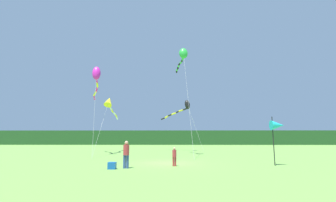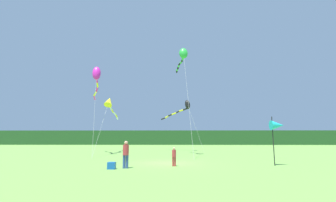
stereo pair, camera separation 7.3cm
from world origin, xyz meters
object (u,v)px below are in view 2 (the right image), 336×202
person_adult (126,153)px  person_child (174,156)px  cooler_box (112,166)px  banner_flag_pole (277,126)px  kite_yellow (110,103)px  kite_green (183,55)px  kite_black (184,107)px  kite_magenta (97,76)px

person_adult → person_child: 3.28m
cooler_box → banner_flag_pole: bearing=10.4°
person_adult → kite_yellow: size_ratio=0.16×
banner_flag_pole → kite_green: size_ratio=0.28×
kite_black → kite_yellow: bearing=-157.6°
person_adult → kite_green: (4.14, 10.66, 10.11)m
person_adult → banner_flag_pole: 10.58m
person_child → banner_flag_pole: size_ratio=0.37×
kite_black → cooler_box: bearing=-105.5°
person_adult → kite_green: 15.26m
banner_flag_pole → kite_black: size_ratio=0.46×
kite_green → banner_flag_pole: bearing=-55.7°
kite_magenta → kite_green: (9.90, -0.66, 2.24)m
banner_flag_pole → kite_black: kite_black is taller
kite_magenta → kite_yellow: 4.68m
cooler_box → kite_yellow: kite_yellow is taller
cooler_box → kite_magenta: size_ratio=0.05×
person_child → cooler_box: 4.16m
cooler_box → kite_magenta: 15.35m
cooler_box → kite_magenta: (-4.98, 11.69, 8.61)m
person_child → kite_magenta: 15.69m
person_child → kite_magenta: bearing=131.0°
cooler_box → banner_flag_pole: 11.53m
kite_magenta → person_adult: bearing=-63.0°
cooler_box → kite_green: 16.23m
person_child → person_adult: bearing=-158.9°
kite_black → kite_green: 9.83m
banner_flag_pole → kite_green: 13.72m
person_adult → cooler_box: bearing=-154.3°
person_child → kite_yellow: kite_yellow is taller
person_adult → kite_black: (4.64, 19.22, 5.31)m
banner_flag_pole → kite_yellow: bearing=138.8°
person_adult → kite_yellow: kite_yellow is taller
kite_magenta → kite_black: 13.31m
person_adult → kite_magenta: kite_magenta is taller
kite_magenta → banner_flag_pole: bearing=-31.0°
banner_flag_pole → person_adult: bearing=-170.9°
banner_flag_pole → kite_yellow: 20.83m
cooler_box → banner_flag_pole: (11.07, 2.03, 2.52)m
cooler_box → kite_black: size_ratio=0.06×
person_adult → banner_flag_pole: size_ratio=0.50×
kite_magenta → kite_black: kite_magenta is taller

